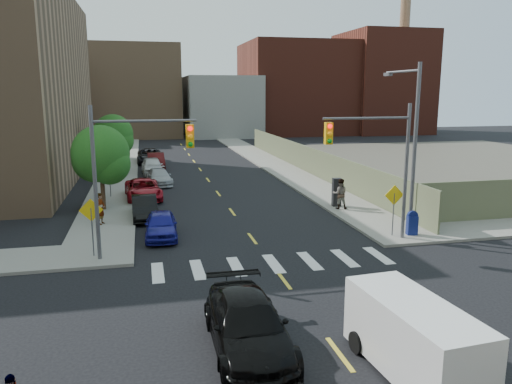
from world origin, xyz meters
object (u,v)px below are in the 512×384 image
parked_car_maroon (156,161)px  cargo_van (411,335)px  parked_car_silver (159,177)px  parked_car_grey (149,156)px  parked_car_red (143,189)px  parked_car_blue (161,225)px  pedestrian_west (101,209)px  parked_car_white (152,166)px  payphone (337,192)px  parked_car_black (144,207)px  black_sedan (248,325)px  pedestrian_east (340,194)px  mailbox (412,223)px

parked_car_maroon → cargo_van: 39.36m
parked_car_silver → cargo_van: cargo_van is taller
parked_car_grey → parked_car_red: bearing=-91.8°
parked_car_blue → parked_car_grey: bearing=92.3°
parked_car_red → parked_car_grey: (0.73, 18.55, 0.04)m
pedestrian_west → parked_car_red: bearing=2.5°
parked_car_white → payphone: payphone is taller
parked_car_white → cargo_van: size_ratio=0.98×
payphone → pedestrian_west: size_ratio=1.02×
payphone → parked_car_maroon: bearing=123.6°
parked_car_white → payphone: 20.20m
parked_car_grey → pedestrian_west: (-3.10, -25.53, 0.29)m
parked_car_white → parked_car_maroon: 3.55m
parked_car_black → parked_car_silver: parked_car_black is taller
parked_car_blue → parked_car_red: 9.97m
parked_car_maroon → pedestrian_west: size_ratio=2.58×
parked_car_maroon → black_sedan: size_ratio=0.86×
parked_car_black → parked_car_blue: bearing=-81.3°
parked_car_blue → pedestrian_east: 11.98m
payphone → pedestrian_west: bearing=-170.1°
parked_car_silver → parked_car_white: (-0.44, 5.42, 0.14)m
payphone → mailbox: bearing=-74.4°
parked_car_black → parked_car_white: 16.62m
parked_car_white → parked_car_silver: bearing=-87.9°
payphone → pedestrian_east: 0.78m
parked_car_white → payphone: (11.53, -16.58, 0.29)m
parked_car_white → parked_car_maroon: size_ratio=0.99×
black_sedan → pedestrian_west: (-5.29, 15.34, 0.27)m
parked_car_silver → parked_car_grey: size_ratio=0.81×
parked_car_maroon → parked_car_grey: size_ratio=0.85×
parked_car_white → pedestrian_west: bearing=-102.8°
parked_car_maroon → payphone: payphone is taller
parked_car_black → pedestrian_east: size_ratio=2.15×
parked_car_black → parked_car_grey: 24.22m
parked_car_silver → parked_car_grey: parked_car_grey is taller
parked_car_red → pedestrian_west: bearing=-113.3°
parked_car_silver → payphone: (11.09, -11.16, 0.43)m
parked_car_red → pedestrian_east: bearing=-32.0°
pedestrian_east → parked_car_red: bearing=-11.3°
parked_car_grey → parked_car_maroon: bearing=-81.5°
parked_car_silver → parked_car_white: size_ratio=0.97×
parked_car_silver → parked_car_grey: 13.05m
parked_car_red → black_sedan: black_sedan is taller
black_sedan → pedestrian_east: 18.48m
parked_car_maroon → parked_car_white: bearing=-98.3°
black_sedan → parked_car_maroon: bearing=93.1°
parked_car_red → pedestrian_west: pedestrian_west is taller
parked_car_white → black_sedan: black_sedan is taller
parked_car_red → cargo_van: cargo_van is taller
cargo_van → pedestrian_west: (-9.36, 17.49, -0.05)m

